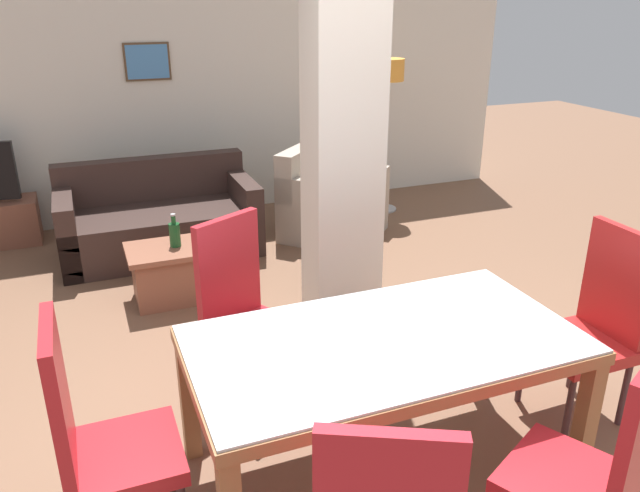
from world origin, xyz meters
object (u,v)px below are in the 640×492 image
at_px(coffee_table, 180,271).
at_px(bottle, 175,234).
at_px(dining_chair_far_left, 244,308).
at_px(dining_chair_near_right, 597,466).
at_px(sofa, 159,222).
at_px(standing_person, 323,159).
at_px(dining_chair_head_left, 97,435).
at_px(floor_lamp, 387,84).
at_px(armchair, 330,206).
at_px(dining_table, 384,363).
at_px(dining_chair_head_right, 595,321).

distance_m(coffee_table, bottle, 0.31).
relative_size(dining_chair_far_left, dining_chair_near_right, 1.00).
distance_m(sofa, standing_person, 1.80).
bearing_deg(bottle, dining_chair_head_left, -106.64).
bearing_deg(dining_chair_head_left, sofa, 168.20).
bearing_deg(dining_chair_near_right, bottle, 81.27).
height_order(coffee_table, bottle, bottle).
bearing_deg(sofa, coffee_table, 90.22).
distance_m(dining_chair_far_left, floor_lamp, 3.69).
height_order(sofa, armchair, armchair).
bearing_deg(coffee_table, dining_table, -75.43).
bearing_deg(floor_lamp, bottle, -151.45).
bearing_deg(dining_table, standing_person, 75.74).
height_order(dining_chair_near_right, floor_lamp, floor_lamp).
bearing_deg(sofa, bottle, 89.52).
relative_size(dining_chair_far_left, dining_chair_head_right, 1.00).
relative_size(dining_chair_head_right, floor_lamp, 0.67).
distance_m(floor_lamp, standing_person, 2.01).
xyz_separation_m(sofa, coffee_table, (0.00, -1.03, -0.06)).
relative_size(sofa, coffee_table, 2.23).
distance_m(sofa, armchair, 1.61).
relative_size(sofa, armchair, 1.44).
xyz_separation_m(dining_chair_far_left, sofa, (-0.14, 2.46, -0.29)).
relative_size(coffee_table, floor_lamp, 0.48).
distance_m(dining_chair_head_left, standing_person, 2.84).
relative_size(dining_chair_head_right, standing_person, 0.61).
bearing_deg(dining_chair_near_right, dining_chair_head_right, 19.26).
bearing_deg(standing_person, dining_chair_head_right, -153.31).
bearing_deg(sofa, dining_chair_near_right, 104.01).
distance_m(armchair, coffee_table, 1.81).
distance_m(dining_chair_head_left, armchair, 3.87).
relative_size(dining_table, standing_person, 1.01).
distance_m(dining_chair_near_right, floor_lamp, 4.77).
height_order(dining_table, coffee_table, dining_table).
bearing_deg(armchair, dining_chair_near_right, 36.96).
bearing_deg(dining_chair_near_right, dining_chair_far_left, 90.46).
relative_size(dining_chair_head_left, bottle, 4.20).
bearing_deg(sofa, dining_chair_head_left, 78.20).
relative_size(dining_table, dining_chair_head_right, 1.67).
distance_m(dining_table, dining_chair_far_left, 0.96).
xyz_separation_m(dining_chair_head_right, bottle, (-1.88, 2.28, -0.04)).
bearing_deg(coffee_table, dining_chair_far_left, -84.41).
relative_size(sofa, standing_person, 0.96).
relative_size(armchair, standing_person, 0.67).
bearing_deg(sofa, dining_chair_head_right, 119.59).
relative_size(bottle, floor_lamp, 0.16).
height_order(bottle, floor_lamp, floor_lamp).
bearing_deg(dining_chair_head_right, sofa, 29.59).
xyz_separation_m(dining_chair_near_right, sofa, (-1.04, 4.17, -0.29)).
relative_size(dining_chair_far_left, coffee_table, 1.41).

